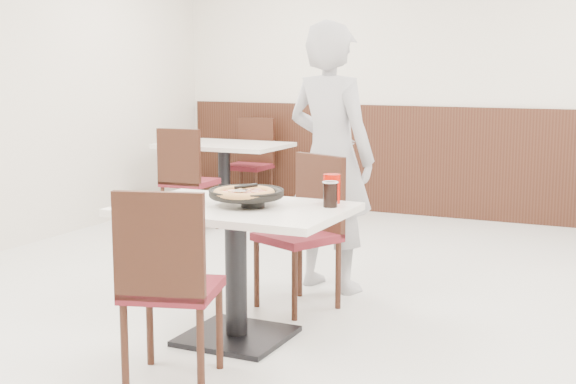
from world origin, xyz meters
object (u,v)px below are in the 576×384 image
at_px(bg_table_left, 224,181).
at_px(bg_chair_left_far, 248,164).
at_px(side_plate, 163,203).
at_px(red_cup, 332,189).
at_px(chair_far, 297,233).
at_px(pizza, 244,196).
at_px(chair_near, 173,284).
at_px(pizza_pan, 246,198).
at_px(cola_glass, 330,195).
at_px(diner_person, 331,157).
at_px(main_table, 236,273).
at_px(bg_chair_left_near, 190,180).

height_order(bg_table_left, bg_chair_left_far, bg_chair_left_far).
height_order(side_plate, red_cup, red_cup).
xyz_separation_m(chair_far, red_cup, (0.38, -0.37, 0.35)).
bearing_deg(pizza, bg_table_left, 121.46).
bearing_deg(chair_near, pizza_pan, 70.32).
bearing_deg(cola_glass, pizza, -154.82).
xyz_separation_m(pizza, diner_person, (0.01, 1.19, 0.08)).
distance_m(cola_glass, diner_person, 1.07).
relative_size(main_table, side_plate, 7.26).
bearing_deg(bg_table_left, bg_chair_left_near, -89.31).
relative_size(chair_far, pizza, 3.15).
bearing_deg(bg_table_left, side_plate, -65.71).
xyz_separation_m(diner_person, bg_chair_left_near, (-1.87, 1.21, -0.42)).
distance_m(pizza, bg_chair_left_near, 3.05).
xyz_separation_m(red_cup, bg_chair_left_far, (-2.29, 3.32, -0.35)).
bearing_deg(pizza_pan, red_cup, 35.56).
relative_size(side_plate, diner_person, 0.09).
bearing_deg(main_table, chair_near, -88.81).
xyz_separation_m(red_cup, diner_person, (-0.36, 0.87, 0.06)).
xyz_separation_m(chair_far, bg_chair_left_far, (-1.91, 2.95, 0.00)).
relative_size(pizza_pan, bg_chair_left_far, 0.33).
relative_size(pizza_pan, side_plate, 1.92).
relative_size(pizza, diner_person, 0.17).
distance_m(side_plate, cola_glass, 0.91).
relative_size(cola_glass, diner_person, 0.07).
relative_size(chair_far, bg_chair_left_far, 1.00).
xyz_separation_m(pizza, bg_chair_left_far, (-1.91, 3.64, -0.34)).
bearing_deg(diner_person, main_table, 99.66).
height_order(pizza_pan, cola_glass, cola_glass).
bearing_deg(bg_chair_left_far, chair_near, 113.42).
relative_size(chair_near, pizza, 3.15).
distance_m(red_cup, bg_chair_left_far, 4.05).
relative_size(side_plate, cola_glass, 1.27).
xyz_separation_m(pizza, cola_glass, (0.42, 0.20, 0.00)).
xyz_separation_m(chair_near, diner_person, (0.06, 1.82, 0.42)).
bearing_deg(pizza_pan, cola_glass, 19.75).
xyz_separation_m(diner_person, bg_chair_left_far, (-1.93, 2.45, -0.42)).
height_order(side_plate, diner_person, diner_person).
bearing_deg(chair_near, cola_glass, 44.26).
xyz_separation_m(main_table, chair_far, (0.06, 0.67, 0.10)).
relative_size(main_table, bg_table_left, 1.00).
relative_size(pizza_pan, cola_glass, 2.44).
bearing_deg(bg_chair_left_far, side_plate, 111.31).
bearing_deg(red_cup, bg_chair_left_far, 124.59).
bearing_deg(chair_far, pizza, 113.93).
distance_m(chair_near, chair_far, 1.32).
xyz_separation_m(chair_far, bg_table_left, (-1.86, 2.36, -0.10)).
xyz_separation_m(chair_near, pizza_pan, (0.04, 0.67, 0.32)).
bearing_deg(main_table, bg_table_left, 120.72).
bearing_deg(pizza, chair_far, 89.89).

